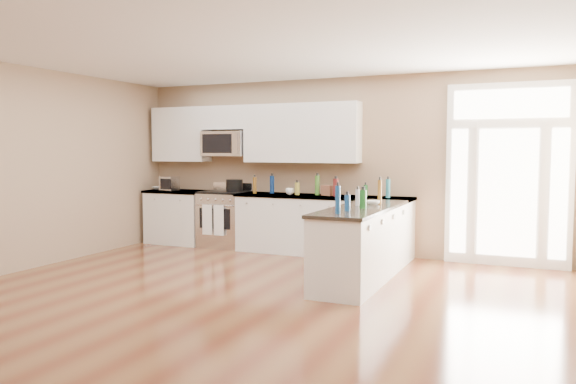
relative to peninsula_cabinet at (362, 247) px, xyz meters
The scene contains 18 objects.
ground 2.46m from the peninsula_cabinet, 112.44° to the right, with size 8.00×8.00×0.00m, color #5A2B19.
room_shell 2.74m from the peninsula_cabinet, 112.44° to the right, with size 8.00×8.00×8.00m.
back_cabinet_left 4.06m from the peninsula_cabinet, 159.09° to the left, with size 1.10×0.66×0.94m.
back_cabinet_right 1.81m from the peninsula_cabinet, 126.68° to the left, with size 2.85×0.66×0.94m.
peninsula_cabinet is the anchor object (origin of this frame).
upper_cabinet_left 4.39m from the peninsula_cabinet, 157.26° to the left, with size 1.04×0.33×0.95m, color silver.
upper_cabinet_right 2.65m from the peninsula_cabinet, 133.15° to the left, with size 1.94×0.33×0.95m, color silver.
upper_cabinet_short 3.73m from the peninsula_cabinet, 150.98° to the left, with size 0.82×0.33×0.40m, color silver.
microwave 3.53m from the peninsula_cabinet, 151.57° to the left, with size 0.78×0.41×0.42m.
entry_door 2.52m from the peninsula_cabinet, 46.51° to the left, with size 1.70×0.10×2.60m.
kitchen_range 3.20m from the peninsula_cabinet, 153.09° to the left, with size 0.77×0.68×1.08m.
stockpot 3.13m from the peninsula_cabinet, 150.83° to the left, with size 0.29×0.29×0.22m, color black.
toaster_oven 4.17m from the peninsula_cabinet, 160.98° to the left, with size 0.29×0.23×0.25m, color silver.
cardboard_box 1.87m from the peninsula_cabinet, 123.63° to the left, with size 0.20×0.14×0.16m, color brown.
bowl_left 4.54m from the peninsula_cabinet, 160.71° to the left, with size 0.20×0.20×0.05m, color white.
bowl_peninsula 0.63m from the peninsula_cabinet, 80.60° to the left, with size 0.17×0.17×0.05m, color white.
cup_counter 2.18m from the peninsula_cabinet, 139.36° to the left, with size 0.13×0.13×0.10m, color white.
counter_bottles 1.29m from the peninsula_cabinet, 131.77° to the left, with size 2.39×2.41×0.32m.
Camera 1 is at (2.91, -4.56, 1.66)m, focal length 35.00 mm.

